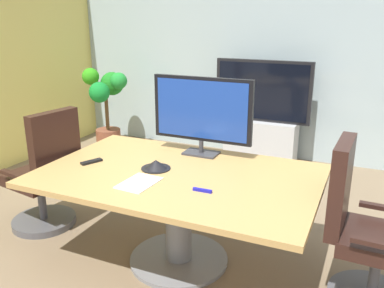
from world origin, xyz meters
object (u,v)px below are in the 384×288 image
object	(u,v)px
office_chair_left	(46,180)
office_chair_right	(363,238)
conference_table	(178,194)
tv_monitor	(202,111)
wall_display_unit	(261,129)
remote_control	(92,162)
conference_phone	(156,165)
potted_plant	(107,102)

from	to	relation	value
office_chair_left	office_chair_right	xyz separation A→B (m)	(2.57, 0.08, 0.00)
conference_table	office_chair_left	xyz separation A→B (m)	(-1.29, 0.01, -0.11)
tv_monitor	wall_display_unit	distance (m)	2.10
wall_display_unit	remote_control	world-z (taller)	wall_display_unit
tv_monitor	conference_phone	world-z (taller)	tv_monitor
potted_plant	remote_control	world-z (taller)	potted_plant
tv_monitor	conference_phone	size ratio (longest dim) A/B	3.82
office_chair_right	tv_monitor	bearing A→B (deg)	75.99
wall_display_unit	tv_monitor	bearing A→B (deg)	-89.55
potted_plant	office_chair_left	bearing A→B (deg)	-68.55
office_chair_right	conference_phone	world-z (taller)	office_chair_right
tv_monitor	conference_phone	bearing A→B (deg)	-110.96
office_chair_left	remote_control	world-z (taller)	office_chair_left
office_chair_left	conference_phone	distance (m)	1.14
office_chair_left	office_chair_right	size ratio (longest dim) A/B	1.00
office_chair_left	potted_plant	distance (m)	2.25
office_chair_left	conference_phone	bearing A→B (deg)	99.88
wall_display_unit	remote_control	bearing A→B (deg)	-104.99
remote_control	conference_table	bearing A→B (deg)	31.32
office_chair_right	wall_display_unit	size ratio (longest dim) A/B	0.83
tv_monitor	remote_control	xyz separation A→B (m)	(-0.70, -0.55, -0.35)
office_chair_left	potted_plant	size ratio (longest dim) A/B	0.95
office_chair_right	conference_phone	distance (m)	1.51
conference_table	conference_phone	bearing A→B (deg)	176.89
conference_table	remote_control	xyz separation A→B (m)	(-0.71, -0.08, 0.18)
office_chair_left	remote_control	size ratio (longest dim) A/B	6.41
potted_plant	conference_phone	size ratio (longest dim) A/B	5.19
conference_table	office_chair_right	distance (m)	1.29
office_chair_left	wall_display_unit	size ratio (longest dim) A/B	0.83
potted_plant	wall_display_unit	bearing A→B (deg)	10.31
tv_monitor	wall_display_unit	bearing A→B (deg)	90.45
wall_display_unit	potted_plant	xyz separation A→B (m)	(-2.08, -0.38, 0.24)
office_chair_left	tv_monitor	size ratio (longest dim) A/B	1.30
office_chair_right	conference_phone	size ratio (longest dim) A/B	4.95
office_chair_left	conference_phone	size ratio (longest dim) A/B	4.95
conference_table	remote_control	world-z (taller)	remote_control
office_chair_left	remote_control	bearing A→B (deg)	91.27
office_chair_right	wall_display_unit	bearing A→B (deg)	31.39
conference_phone	remote_control	xyz separation A→B (m)	(-0.52, -0.09, -0.02)
office_chair_right	remote_control	distance (m)	2.02
conference_table	office_chair_right	world-z (taller)	office_chair_right
office_chair_right	wall_display_unit	world-z (taller)	wall_display_unit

